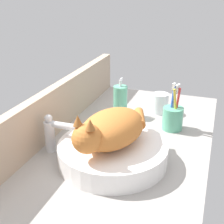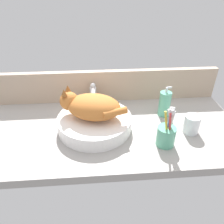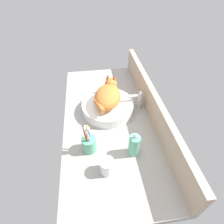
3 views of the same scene
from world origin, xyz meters
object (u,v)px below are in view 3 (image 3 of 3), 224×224
Objects in this scene: cat at (108,95)px; toothbrush_cup at (89,144)px; sink_basin at (108,107)px; soap_dispenser at (134,145)px; faucet at (139,99)px; water_glass at (107,167)px.

cat reaches higher than toothbrush_cup.
soap_dispenser is at bearing 13.66° from sink_basin.
soap_dispenser is at bearing 75.95° from toothbrush_cup.
cat is 2.25× the size of faucet.
water_glass is at bearing -31.45° from faucet.
toothbrush_cup is (30.97, -35.70, -2.24)cm from faucet.
soap_dispenser is 0.88× the size of toothbrush_cup.
soap_dispenser is 24.34cm from toothbrush_cup.
cat is at bearing -167.25° from soap_dispenser.
sink_basin is 37.70cm from soap_dispenser.
water_glass is at bearing -61.08° from soap_dispenser.
faucet is 0.82× the size of soap_dispenser.
cat is at bearing 154.82° from toothbrush_cup.
sink_basin is 1.89× the size of toothbrush_cup.
cat is at bearing -92.63° from faucet.
cat reaches higher than faucet.
water_glass is (14.58, 7.84, -1.16)cm from toothbrush_cup.
sink_basin is at bearing -13.06° from cat.
sink_basin is 1.15× the size of cat.
soap_dispenser reaches higher than sink_basin.
faucet is at bearing 91.05° from sink_basin.
toothbrush_cup is at bearing -104.05° from soap_dispenser.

